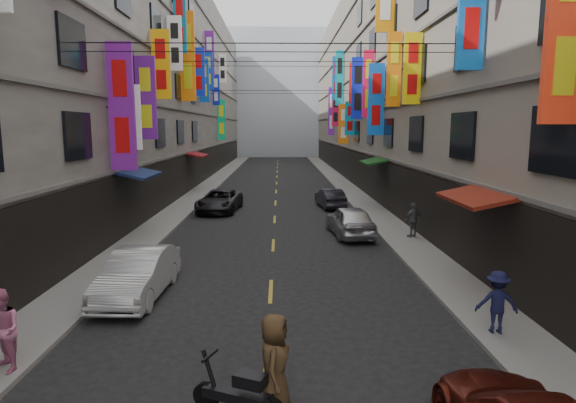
{
  "coord_description": "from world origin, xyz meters",
  "views": [
    {
      "loc": [
        0.29,
        3.46,
        5.09
      ],
      "look_at": [
        0.43,
        11.33,
        3.88
      ],
      "focal_mm": 30.0,
      "sensor_mm": 36.0,
      "label": 1
    }
  ],
  "objects_px": {
    "scooter_crossing": "(239,394)",
    "car_left_mid": "(138,274)",
    "pedestrian_rnear": "(497,302)",
    "pedestrian_rfar": "(413,220)",
    "pedestrian_crossing": "(274,363)",
    "car_right_far": "(330,198)",
    "pedestrian_lfar": "(1,331)",
    "car_right_mid": "(350,221)",
    "car_left_far": "(220,201)",
    "scooter_far_right": "(339,225)"
  },
  "relations": [
    {
      "from": "scooter_crossing",
      "to": "car_left_mid",
      "type": "xyz_separation_m",
      "value": [
        -3.57,
        6.2,
        0.28
      ]
    },
    {
      "from": "car_left_mid",
      "to": "scooter_crossing",
      "type": "bearing_deg",
      "value": -57.81
    },
    {
      "from": "pedestrian_rnear",
      "to": "pedestrian_rfar",
      "type": "height_order",
      "value": "pedestrian_rfar"
    },
    {
      "from": "pedestrian_rfar",
      "to": "pedestrian_crossing",
      "type": "xyz_separation_m",
      "value": [
        -6.21,
        -13.45,
        -0.01
      ]
    },
    {
      "from": "car_right_far",
      "to": "pedestrian_lfar",
      "type": "relative_size",
      "value": 2.16
    },
    {
      "from": "pedestrian_rnear",
      "to": "pedestrian_crossing",
      "type": "bearing_deg",
      "value": 39.75
    },
    {
      "from": "car_right_mid",
      "to": "pedestrian_rfar",
      "type": "height_order",
      "value": "pedestrian_rfar"
    },
    {
      "from": "car_left_mid",
      "to": "pedestrian_rfar",
      "type": "bearing_deg",
      "value": 37.79
    },
    {
      "from": "scooter_crossing",
      "to": "pedestrian_lfar",
      "type": "height_order",
      "value": "pedestrian_lfar"
    },
    {
      "from": "car_left_far",
      "to": "pedestrian_crossing",
      "type": "xyz_separation_m",
      "value": [
        3.59,
        -21.13,
        0.24
      ]
    },
    {
      "from": "car_left_mid",
      "to": "pedestrian_crossing",
      "type": "distance_m",
      "value": 7.34
    },
    {
      "from": "car_left_mid",
      "to": "car_right_far",
      "type": "height_order",
      "value": "car_left_mid"
    },
    {
      "from": "pedestrian_rfar",
      "to": "pedestrian_rnear",
      "type": "bearing_deg",
      "value": 60.88
    },
    {
      "from": "scooter_crossing",
      "to": "car_right_mid",
      "type": "relative_size",
      "value": 0.39
    },
    {
      "from": "pedestrian_crossing",
      "to": "car_right_far",
      "type": "bearing_deg",
      "value": -2.47
    },
    {
      "from": "pedestrian_lfar",
      "to": "pedestrian_rnear",
      "type": "distance_m",
      "value": 11.12
    },
    {
      "from": "scooter_crossing",
      "to": "scooter_far_right",
      "type": "height_order",
      "value": "same"
    },
    {
      "from": "car_left_mid",
      "to": "car_left_far",
      "type": "relative_size",
      "value": 0.9
    },
    {
      "from": "car_right_mid",
      "to": "pedestrian_lfar",
      "type": "bearing_deg",
      "value": 49.81
    },
    {
      "from": "scooter_far_right",
      "to": "pedestrian_rnear",
      "type": "xyz_separation_m",
      "value": [
        2.41,
        -11.66,
        0.45
      ]
    },
    {
      "from": "car_left_mid",
      "to": "pedestrian_crossing",
      "type": "bearing_deg",
      "value": -52.91
    },
    {
      "from": "car_left_mid",
      "to": "car_right_mid",
      "type": "bearing_deg",
      "value": 49.51
    },
    {
      "from": "car_right_far",
      "to": "pedestrian_rnear",
      "type": "height_order",
      "value": "pedestrian_rnear"
    },
    {
      "from": "scooter_crossing",
      "to": "pedestrian_rnear",
      "type": "xyz_separation_m",
      "value": [
        6.02,
        3.23,
        0.45
      ]
    },
    {
      "from": "scooter_crossing",
      "to": "pedestrian_lfar",
      "type": "bearing_deg",
      "value": 96.62
    },
    {
      "from": "pedestrian_lfar",
      "to": "pedestrian_crossing",
      "type": "distance_m",
      "value": 5.74
    },
    {
      "from": "car_right_mid",
      "to": "car_right_far",
      "type": "distance_m",
      "value": 8.17
    },
    {
      "from": "scooter_far_right",
      "to": "pedestrian_crossing",
      "type": "height_order",
      "value": "pedestrian_crossing"
    },
    {
      "from": "scooter_far_right",
      "to": "pedestrian_rfar",
      "type": "height_order",
      "value": "pedestrian_rfar"
    },
    {
      "from": "scooter_crossing",
      "to": "car_right_mid",
      "type": "distance_m",
      "value": 15.01
    },
    {
      "from": "pedestrian_rfar",
      "to": "pedestrian_crossing",
      "type": "bearing_deg",
      "value": 40.56
    },
    {
      "from": "pedestrian_rnear",
      "to": "car_left_mid",
      "type": "bearing_deg",
      "value": -6.95
    },
    {
      "from": "car_right_far",
      "to": "car_left_far",
      "type": "bearing_deg",
      "value": 3.31
    },
    {
      "from": "scooter_crossing",
      "to": "car_right_far",
      "type": "bearing_deg",
      "value": 13.45
    },
    {
      "from": "car_left_mid",
      "to": "pedestrian_lfar",
      "type": "height_order",
      "value": "pedestrian_lfar"
    },
    {
      "from": "car_left_far",
      "to": "pedestrian_rnear",
      "type": "bearing_deg",
      "value": -58.26
    },
    {
      "from": "car_left_far",
      "to": "pedestrian_crossing",
      "type": "distance_m",
      "value": 21.44
    },
    {
      "from": "pedestrian_lfar",
      "to": "car_left_far",
      "type": "bearing_deg",
      "value": 124.65
    },
    {
      "from": "scooter_crossing",
      "to": "pedestrian_rfar",
      "type": "xyz_separation_m",
      "value": [
        6.83,
        13.62,
        0.48
      ]
    },
    {
      "from": "pedestrian_rnear",
      "to": "pedestrian_rfar",
      "type": "relative_size",
      "value": 0.96
    },
    {
      "from": "scooter_crossing",
      "to": "car_left_mid",
      "type": "distance_m",
      "value": 7.15
    },
    {
      "from": "car_right_mid",
      "to": "scooter_crossing",
      "type": "bearing_deg",
      "value": 69.0
    },
    {
      "from": "car_right_mid",
      "to": "car_right_far",
      "type": "bearing_deg",
      "value": -94.65
    },
    {
      "from": "car_right_mid",
      "to": "pedestrian_rnear",
      "type": "xyz_separation_m",
      "value": [
        1.96,
        -11.22,
        0.16
      ]
    },
    {
      "from": "car_left_mid",
      "to": "pedestrian_rnear",
      "type": "relative_size",
      "value": 2.84
    },
    {
      "from": "car_left_far",
      "to": "pedestrian_rnear",
      "type": "height_order",
      "value": "pedestrian_rnear"
    },
    {
      "from": "car_left_mid",
      "to": "pedestrian_crossing",
      "type": "relative_size",
      "value": 2.39
    },
    {
      "from": "scooter_far_right",
      "to": "car_left_far",
      "type": "distance_m",
      "value": 9.19
    },
    {
      "from": "scooter_far_right",
      "to": "car_left_far",
      "type": "xyz_separation_m",
      "value": [
        -6.58,
        6.41,
        0.23
      ]
    },
    {
      "from": "car_left_mid",
      "to": "car_right_mid",
      "type": "distance_m",
      "value": 11.23
    }
  ]
}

